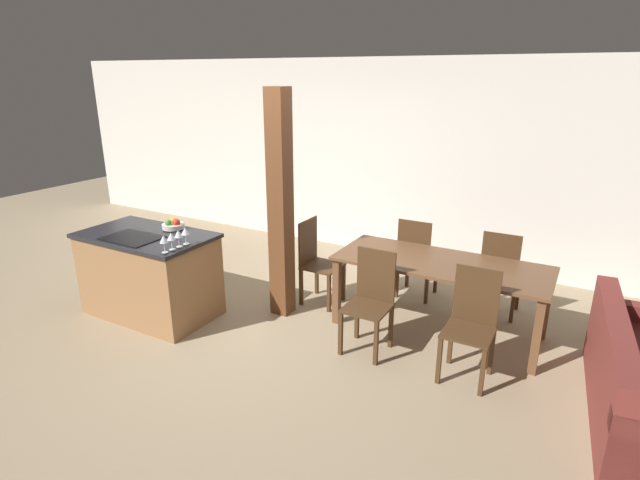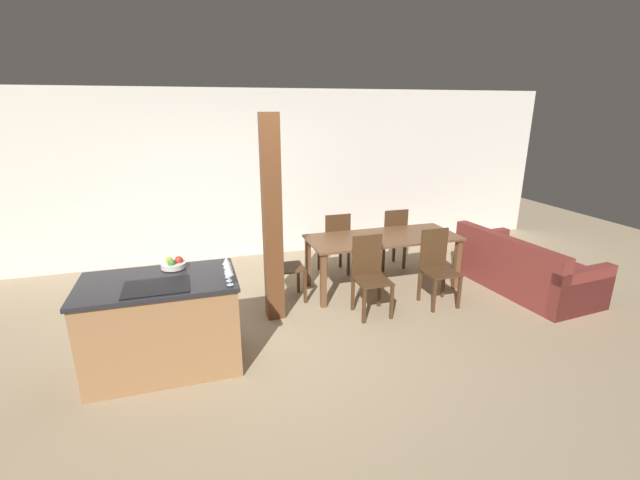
{
  "view_description": "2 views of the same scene",
  "coord_description": "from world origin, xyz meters",
  "px_view_note": "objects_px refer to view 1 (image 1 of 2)",
  "views": [
    {
      "loc": [
        2.85,
        -3.81,
        2.5
      ],
      "look_at": [
        0.6,
        0.2,
        0.95
      ],
      "focal_mm": 28.0,
      "sensor_mm": 36.0,
      "label": 1
    },
    {
      "loc": [
        -0.79,
        -4.31,
        2.43
      ],
      "look_at": [
        0.6,
        0.2,
        0.95
      ],
      "focal_mm": 24.0,
      "sensor_mm": 36.0,
      "label": 2
    }
  ],
  "objects_px": {
    "wine_glass_near": "(164,240)",
    "wine_glass_far": "(178,234)",
    "dining_chair_far_left": "(416,257)",
    "dining_chair_head_end": "(317,260)",
    "wine_glass_end": "(185,232)",
    "dining_chair_near_right": "(471,323)",
    "dining_chair_near_left": "(370,300)",
    "timber_post": "(281,207)",
    "dining_chair_far_right": "(500,272)",
    "kitchen_island": "(150,274)",
    "wine_glass_middle": "(171,237)",
    "fruit_bowl": "(173,225)",
    "dining_table": "(441,271)"
  },
  "relations": [
    {
      "from": "kitchen_island",
      "to": "wine_glass_near",
      "type": "height_order",
      "value": "wine_glass_near"
    },
    {
      "from": "kitchen_island",
      "to": "dining_chair_head_end",
      "type": "xyz_separation_m",
      "value": [
        1.4,
        1.14,
        0.04
      ]
    },
    {
      "from": "wine_glass_far",
      "to": "dining_chair_far_left",
      "type": "bearing_deg",
      "value": 48.23
    },
    {
      "from": "timber_post",
      "to": "dining_chair_near_left",
      "type": "bearing_deg",
      "value": -11.21
    },
    {
      "from": "wine_glass_far",
      "to": "wine_glass_end",
      "type": "distance_m",
      "value": 0.09
    },
    {
      "from": "wine_glass_far",
      "to": "dining_chair_near_right",
      "type": "height_order",
      "value": "wine_glass_far"
    },
    {
      "from": "wine_glass_far",
      "to": "dining_chair_near_left",
      "type": "distance_m",
      "value": 1.92
    },
    {
      "from": "wine_glass_middle",
      "to": "dining_chair_head_end",
      "type": "distance_m",
      "value": 1.67
    },
    {
      "from": "fruit_bowl",
      "to": "wine_glass_end",
      "type": "distance_m",
      "value": 0.58
    },
    {
      "from": "wine_glass_middle",
      "to": "wine_glass_far",
      "type": "bearing_deg",
      "value": 90.0
    },
    {
      "from": "wine_glass_near",
      "to": "dining_chair_far_right",
      "type": "xyz_separation_m",
      "value": [
        2.65,
        2.11,
        -0.55
      ]
    },
    {
      "from": "wine_glass_near",
      "to": "timber_post",
      "type": "relative_size",
      "value": 0.07
    },
    {
      "from": "kitchen_island",
      "to": "wine_glass_middle",
      "type": "xyz_separation_m",
      "value": [
        0.62,
        -0.24,
        0.59
      ]
    },
    {
      "from": "wine_glass_end",
      "to": "dining_table",
      "type": "height_order",
      "value": "wine_glass_end"
    },
    {
      "from": "wine_glass_middle",
      "to": "dining_chair_far_left",
      "type": "relative_size",
      "value": 0.17
    },
    {
      "from": "fruit_bowl",
      "to": "dining_chair_near_left",
      "type": "relative_size",
      "value": 0.25
    },
    {
      "from": "wine_glass_far",
      "to": "dining_chair_near_right",
      "type": "xyz_separation_m",
      "value": [
        2.65,
        0.64,
        -0.55
      ]
    },
    {
      "from": "wine_glass_middle",
      "to": "wine_glass_far",
      "type": "height_order",
      "value": "same"
    },
    {
      "from": "wine_glass_end",
      "to": "kitchen_island",
      "type": "bearing_deg",
      "value": 174.93
    },
    {
      "from": "wine_glass_middle",
      "to": "dining_chair_far_left",
      "type": "height_order",
      "value": "wine_glass_middle"
    },
    {
      "from": "fruit_bowl",
      "to": "timber_post",
      "type": "relative_size",
      "value": 0.1
    },
    {
      "from": "wine_glass_near",
      "to": "dining_chair_near_left",
      "type": "distance_m",
      "value": 1.99
    },
    {
      "from": "dining_chair_near_left",
      "to": "dining_table",
      "type": "bearing_deg",
      "value": 54.24
    },
    {
      "from": "fruit_bowl",
      "to": "wine_glass_near",
      "type": "bearing_deg",
      "value": -50.84
    },
    {
      "from": "dining_chair_near_left",
      "to": "timber_post",
      "type": "height_order",
      "value": "timber_post"
    },
    {
      "from": "dining_chair_far_left",
      "to": "fruit_bowl",
      "type": "bearing_deg",
      "value": 34.55
    },
    {
      "from": "dining_chair_head_end",
      "to": "dining_table",
      "type": "bearing_deg",
      "value": -90.0
    },
    {
      "from": "wine_glass_middle",
      "to": "dining_chair_far_right",
      "type": "relative_size",
      "value": 0.17
    },
    {
      "from": "wine_glass_end",
      "to": "dining_chair_near_left",
      "type": "relative_size",
      "value": 0.17
    },
    {
      "from": "wine_glass_near",
      "to": "dining_chair_near_left",
      "type": "xyz_separation_m",
      "value": [
        1.72,
        0.83,
        -0.55
      ]
    },
    {
      "from": "wine_glass_near",
      "to": "wine_glass_far",
      "type": "distance_m",
      "value": 0.18
    },
    {
      "from": "wine_glass_middle",
      "to": "wine_glass_end",
      "type": "bearing_deg",
      "value": 90.0
    },
    {
      "from": "dining_chair_near_left",
      "to": "dining_chair_near_right",
      "type": "height_order",
      "value": "same"
    },
    {
      "from": "wine_glass_middle",
      "to": "dining_chair_near_left",
      "type": "distance_m",
      "value": 1.95
    },
    {
      "from": "dining_chair_far_right",
      "to": "dining_chair_far_left",
      "type": "bearing_deg",
      "value": 0.0
    },
    {
      "from": "wine_glass_near",
      "to": "wine_glass_end",
      "type": "relative_size",
      "value": 1.0
    },
    {
      "from": "dining_chair_far_left",
      "to": "dining_chair_head_end",
      "type": "bearing_deg",
      "value": 34.23
    },
    {
      "from": "wine_glass_far",
      "to": "wine_glass_end",
      "type": "xyz_separation_m",
      "value": [
        0.0,
        0.09,
        0.0
      ]
    },
    {
      "from": "wine_glass_end",
      "to": "dining_table",
      "type": "distance_m",
      "value": 2.52
    },
    {
      "from": "wine_glass_end",
      "to": "dining_chair_near_right",
      "type": "bearing_deg",
      "value": 11.74
    },
    {
      "from": "dining_chair_head_end",
      "to": "dining_chair_near_right",
      "type": "bearing_deg",
      "value": -108.96
    },
    {
      "from": "fruit_bowl",
      "to": "dining_chair_head_end",
      "type": "relative_size",
      "value": 0.25
    },
    {
      "from": "kitchen_island",
      "to": "dining_chair_head_end",
      "type": "distance_m",
      "value": 1.8
    },
    {
      "from": "fruit_bowl",
      "to": "wine_glass_far",
      "type": "height_order",
      "value": "wine_glass_far"
    },
    {
      "from": "dining_table",
      "to": "dining_chair_far_left",
      "type": "xyz_separation_m",
      "value": [
        -0.46,
        0.64,
        -0.15
      ]
    },
    {
      "from": "dining_chair_far_left",
      "to": "wine_glass_end",
      "type": "bearing_deg",
      "value": 46.83
    },
    {
      "from": "wine_glass_end",
      "to": "fruit_bowl",
      "type": "bearing_deg",
      "value": 146.78
    },
    {
      "from": "fruit_bowl",
      "to": "dining_chair_near_left",
      "type": "height_order",
      "value": "fruit_bowl"
    },
    {
      "from": "dining_chair_near_right",
      "to": "dining_chair_far_left",
      "type": "bearing_deg",
      "value": 125.76
    },
    {
      "from": "fruit_bowl",
      "to": "dining_table",
      "type": "relative_size",
      "value": 0.12
    }
  ]
}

